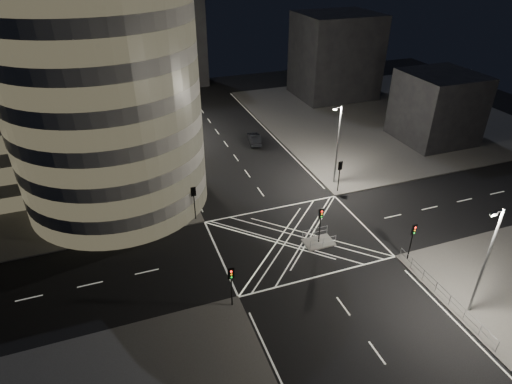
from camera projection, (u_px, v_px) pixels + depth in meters
name	position (u px, v px, depth m)	size (l,w,h in m)	color
ground	(294.00, 239.00, 44.06)	(120.00, 120.00, 0.00)	black
sidewalk_far_left	(14.00, 168.00, 57.37)	(42.00, 42.00, 0.15)	#4E4C49
sidewalk_far_right	(383.00, 116.00, 74.29)	(42.00, 42.00, 0.15)	#4E4C49
central_island	(318.00, 242.00, 43.39)	(3.00, 2.00, 0.15)	slate
office_tower_curved	(56.00, 87.00, 46.66)	(30.00, 29.00, 27.20)	#9A9892
office_block_rear	(55.00, 55.00, 65.86)	(24.00, 16.00, 22.00)	#9A9892
building_right_far	(335.00, 56.00, 80.03)	(14.00, 12.00, 15.00)	black
building_right_near	(437.00, 107.00, 63.10)	(10.00, 10.00, 10.00)	black
building_far_end	(158.00, 41.00, 85.13)	(18.00, 8.00, 18.00)	black
tree_a	(173.00, 177.00, 45.95)	(5.04, 5.04, 7.27)	black
tree_b	(163.00, 152.00, 50.61)	(4.76, 4.76, 7.49)	black
tree_c	(156.00, 137.00, 55.79)	(4.28, 4.28, 6.56)	black
tree_d	(149.00, 112.00, 59.93)	(5.30, 5.30, 8.52)	black
tree_e	(145.00, 110.00, 65.65)	(3.82, 3.82, 5.97)	black
traffic_signal_fl	(194.00, 197.00, 45.49)	(0.55, 0.22, 4.00)	black
traffic_signal_nl	(231.00, 280.00, 34.51)	(0.55, 0.22, 4.00)	black
traffic_signal_fr	(340.00, 171.00, 50.63)	(0.55, 0.22, 4.00)	black
traffic_signal_nr	(413.00, 236.00, 39.64)	(0.55, 0.22, 4.00)	black
traffic_signal_island	(321.00, 219.00, 41.94)	(0.55, 0.22, 4.00)	black
street_lamp_left_near	(176.00, 156.00, 48.16)	(1.25, 0.25, 10.00)	slate
street_lamp_left_far	(153.00, 105.00, 62.70)	(1.25, 0.25, 10.00)	slate
street_lamp_right_far	(337.00, 143.00, 51.24)	(1.25, 0.25, 10.00)	slate
street_lamp_right_near	(486.00, 259.00, 32.67)	(1.25, 0.25, 10.00)	slate
railing_near_right	(443.00, 293.00, 36.31)	(0.06, 11.70, 1.10)	slate
railing_island_south	(323.00, 243.00, 42.35)	(2.80, 0.06, 1.10)	slate
railing_island_north	(315.00, 232.00, 43.80)	(2.80, 0.06, 1.10)	slate
sedan	(254.00, 139.00, 64.04)	(1.60, 4.58, 1.51)	black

